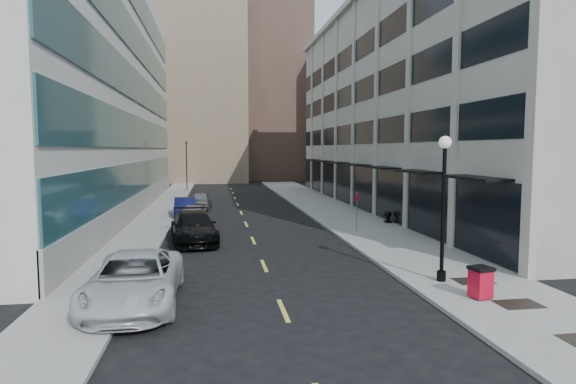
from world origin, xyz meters
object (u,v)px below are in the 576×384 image
object	(u,v)px
traffic_signal	(186,145)
car_blue_sedan	(185,207)
car_white_van	(134,280)
sign_post	(357,206)
car_silver_sedan	(193,216)
trash_bin	(481,281)
urn_planter	(388,216)
car_black_pickup	(194,227)
lamppost	(444,195)
car_grey_sedan	(201,201)

from	to	relation	value
traffic_signal	car_blue_sedan	world-z (taller)	traffic_signal
traffic_signal	car_blue_sedan	distance (m)	24.29
car_white_van	sign_post	xyz separation A→B (m)	(11.17, 11.75, 0.86)
traffic_signal	car_silver_sedan	xyz separation A→B (m)	(1.91, -28.52, -4.97)
sign_post	trash_bin	bearing A→B (deg)	-110.00
urn_planter	car_white_van	bearing A→B (deg)	-133.73
car_silver_sedan	car_blue_sedan	distance (m)	4.84
car_black_pickup	car_silver_sedan	distance (m)	5.49
urn_planter	car_blue_sedan	bearing A→B (deg)	156.91
car_blue_sedan	car_white_van	bearing A→B (deg)	-94.36
traffic_signal	trash_bin	distance (m)	48.07
car_white_van	trash_bin	bearing A→B (deg)	-7.34
car_blue_sedan	lamppost	world-z (taller)	lamppost
car_grey_sedan	urn_planter	size ratio (longest dim) A/B	5.58
sign_post	car_white_van	bearing A→B (deg)	-154.93
car_silver_sedan	car_grey_sedan	bearing A→B (deg)	91.94
car_silver_sedan	car_grey_sedan	world-z (taller)	car_silver_sedan
car_black_pickup	car_grey_sedan	world-z (taller)	car_black_pickup
car_black_pickup	urn_planter	distance (m)	13.61
car_silver_sedan	urn_planter	bearing A→B (deg)	-1.65
car_silver_sedan	car_blue_sedan	world-z (taller)	car_silver_sedan
traffic_signal	car_grey_sedan	bearing A→B (deg)	-83.49
car_black_pickup	car_blue_sedan	bearing A→B (deg)	89.68
traffic_signal	urn_planter	xyz separation A→B (m)	(15.10, -29.71, -5.10)
car_grey_sedan	lamppost	bearing A→B (deg)	-64.22
car_silver_sedan	car_white_van	bearing A→B (deg)	-90.77
car_white_van	trash_bin	xyz separation A→B (m)	(11.49, -1.47, -0.13)
traffic_signal	trash_bin	size ratio (longest dim) A/B	6.42
car_grey_sedan	urn_planter	bearing A→B (deg)	-35.11
car_grey_sedan	sign_post	distance (m)	17.06
car_silver_sedan	urn_planter	distance (m)	13.24
trash_bin	lamppost	bearing A→B (deg)	86.38
sign_post	car_silver_sedan	bearing A→B (deg)	134.38
car_white_van	trash_bin	size ratio (longest dim) A/B	5.71
car_black_pickup	lamppost	world-z (taller)	lamppost
traffic_signal	car_silver_sedan	size ratio (longest dim) A/B	1.60
car_blue_sedan	car_grey_sedan	world-z (taller)	car_blue_sedan
car_silver_sedan	car_grey_sedan	distance (m)	9.52
car_white_van	lamppost	bearing A→B (deg)	3.83
traffic_signal	lamppost	distance (m)	45.64
car_white_van	car_grey_sedan	bearing A→B (deg)	86.69
trash_bin	sign_post	distance (m)	13.26
car_silver_sedan	urn_planter	size ratio (longest dim) A/B	5.68
car_black_pickup	car_blue_sedan	world-z (taller)	car_black_pickup
traffic_signal	sign_post	distance (m)	35.31
car_blue_sedan	traffic_signal	bearing A→B (deg)	89.47
sign_post	urn_planter	bearing A→B (deg)	24.29
car_blue_sedan	urn_planter	world-z (taller)	car_blue_sedan
trash_bin	urn_planter	xyz separation A→B (m)	(2.91, 16.52, -0.12)
car_blue_sedan	urn_planter	size ratio (longest dim) A/B	5.83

